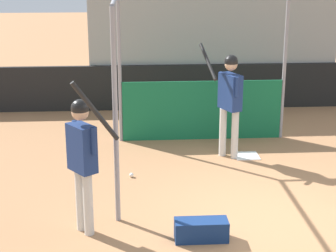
# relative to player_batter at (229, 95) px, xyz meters

# --- Properties ---
(ground_plane) EXTENTS (60.00, 60.00, 0.00)m
(ground_plane) POSITION_rel_player_batter_xyz_m (0.24, -2.72, -1.17)
(ground_plane) COLOR #A8754C
(outfield_wall) EXTENTS (24.00, 0.12, 1.08)m
(outfield_wall) POSITION_rel_player_batter_xyz_m (0.24, 3.44, -0.64)
(outfield_wall) COLOR black
(outfield_wall) RESTS_ON ground
(bleacher_section) EXTENTS (5.95, 4.00, 3.16)m
(bleacher_section) POSITION_rel_player_batter_xyz_m (0.24, 5.50, 0.40)
(bleacher_section) COLOR #9E9E99
(bleacher_section) RESTS_ON ground
(batting_cage) EXTENTS (3.32, 3.62, 3.00)m
(batting_cage) POSITION_rel_player_batter_xyz_m (-0.35, 0.35, 0.12)
(batting_cage) COLOR gray
(batting_cage) RESTS_ON ground
(home_plate) EXTENTS (0.44, 0.44, 0.02)m
(home_plate) POSITION_rel_player_batter_xyz_m (0.36, -0.00, -1.17)
(home_plate) COLOR white
(home_plate) RESTS_ON ground
(player_batter) EXTENTS (0.72, 0.80, 2.05)m
(player_batter) POSITION_rel_player_batter_xyz_m (0.00, 0.00, 0.00)
(player_batter) COLOR silver
(player_batter) RESTS_ON ground
(player_waiting) EXTENTS (0.71, 0.63, 2.16)m
(player_waiting) POSITION_rel_player_batter_xyz_m (-2.40, -2.80, -0.04)
(player_waiting) COLOR silver
(player_waiting) RESTS_ON ground
(equipment_bag) EXTENTS (0.70, 0.28, 0.28)m
(equipment_bag) POSITION_rel_player_batter_xyz_m (-0.88, -3.12, -1.03)
(equipment_bag) COLOR navy
(equipment_bag) RESTS_ON ground
(baseball) EXTENTS (0.07, 0.07, 0.07)m
(baseball) POSITION_rel_player_batter_xyz_m (-1.78, -0.89, -1.14)
(baseball) COLOR white
(baseball) RESTS_ON ground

